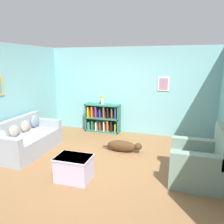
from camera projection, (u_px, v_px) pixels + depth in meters
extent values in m
plane|color=brown|center=(107.00, 162.00, 4.83)|extent=(14.00, 14.00, 0.00)
cube|color=#7AB7BC|center=(130.00, 91.00, 6.64)|extent=(5.60, 0.10, 2.60)
cube|color=silver|center=(164.00, 84.00, 6.24)|extent=(0.32, 0.02, 0.40)
cube|color=#A37089|center=(163.00, 84.00, 6.23)|extent=(0.24, 0.01, 0.32)
cube|color=#7AB7BC|center=(6.00, 99.00, 5.26)|extent=(0.10, 5.00, 2.60)
cube|color=#9399A3|center=(29.00, 143.00, 5.34)|extent=(0.85, 1.73, 0.43)
cube|color=#9399A3|center=(16.00, 126.00, 5.34)|extent=(0.16, 1.73, 0.39)
cube|color=#9399A3|center=(4.00, 142.00, 4.54)|extent=(0.85, 0.16, 0.21)
cube|color=#9399A3|center=(46.00, 123.00, 5.99)|extent=(0.85, 0.16, 0.21)
ellipsoid|color=beige|center=(1.00, 137.00, 4.76)|extent=(0.14, 0.29, 0.29)
ellipsoid|color=tan|center=(14.00, 131.00, 5.13)|extent=(0.14, 0.29, 0.29)
ellipsoid|color=tan|center=(25.00, 126.00, 5.51)|extent=(0.14, 0.30, 0.30)
ellipsoid|color=slate|center=(35.00, 121.00, 5.88)|extent=(0.14, 0.35, 0.35)
cube|color=#2D6B56|center=(87.00, 117.00, 7.00)|extent=(0.04, 0.30, 0.88)
cube|color=#2D6B56|center=(119.00, 119.00, 6.70)|extent=(0.04, 0.30, 0.88)
cube|color=#2D6B56|center=(104.00, 117.00, 6.98)|extent=(1.10, 0.02, 0.88)
cube|color=#2D6B56|center=(103.00, 131.00, 6.95)|extent=(1.10, 0.30, 0.04)
cube|color=#2D6B56|center=(103.00, 118.00, 6.85)|extent=(1.10, 0.30, 0.04)
cube|color=#2D6B56|center=(102.00, 105.00, 6.76)|extent=(1.10, 0.30, 0.04)
cube|color=#60939E|center=(89.00, 126.00, 7.04)|extent=(0.04, 0.23, 0.27)
cube|color=gold|center=(89.00, 112.00, 6.93)|extent=(0.04, 0.23, 0.32)
cube|color=#287A3D|center=(93.00, 126.00, 7.00)|extent=(0.04, 0.23, 0.30)
cube|color=orange|center=(93.00, 112.00, 6.89)|extent=(0.05, 0.23, 0.33)
cube|color=silver|center=(97.00, 126.00, 6.96)|extent=(0.04, 0.23, 0.27)
cube|color=#7A2D84|center=(97.00, 112.00, 6.86)|extent=(0.04, 0.23, 0.34)
cube|color=brown|center=(100.00, 126.00, 6.93)|extent=(0.03, 0.23, 0.29)
cube|color=#234C9E|center=(101.00, 113.00, 6.83)|extent=(0.03, 0.23, 0.26)
cube|color=silver|center=(105.00, 126.00, 6.88)|extent=(0.03, 0.23, 0.32)
cube|color=brown|center=(105.00, 112.00, 6.78)|extent=(0.04, 0.23, 0.37)
cube|color=orange|center=(108.00, 126.00, 6.84)|extent=(0.04, 0.23, 0.36)
cube|color=black|center=(108.00, 113.00, 6.74)|extent=(0.03, 0.23, 0.34)
cube|color=black|center=(112.00, 126.00, 6.81)|extent=(0.04, 0.23, 0.36)
cube|color=brown|center=(112.00, 113.00, 6.71)|extent=(0.03, 0.23, 0.31)
cube|color=gold|center=(116.00, 128.00, 6.78)|extent=(0.03, 0.23, 0.27)
cube|color=#234C9E|center=(116.00, 113.00, 6.67)|extent=(0.04, 0.23, 0.35)
cube|color=gray|center=(197.00, 169.00, 4.03)|extent=(0.98, 0.95, 0.47)
cube|color=gray|center=(224.00, 145.00, 3.80)|extent=(0.18, 0.95, 0.58)
cube|color=gray|center=(200.00, 161.00, 3.60)|extent=(0.98, 0.18, 0.22)
cube|color=gray|center=(197.00, 144.00, 4.32)|extent=(0.98, 0.18, 0.22)
cube|color=#BCB2D1|center=(74.00, 168.00, 4.07)|extent=(0.63, 0.46, 0.46)
cube|color=silver|center=(73.00, 157.00, 4.02)|extent=(0.66, 0.48, 0.03)
ellipsoid|color=#472D19|center=(122.00, 146.00, 5.38)|extent=(0.73, 0.25, 0.28)
sphere|color=#472D19|center=(138.00, 146.00, 5.25)|extent=(0.18, 0.18, 0.18)
ellipsoid|color=#472D19|center=(106.00, 146.00, 5.55)|extent=(0.20, 0.05, 0.05)
cylinder|color=silver|center=(102.00, 101.00, 6.73)|extent=(0.09, 0.09, 0.20)
sphere|color=yellow|center=(102.00, 96.00, 6.70)|extent=(0.11, 0.11, 0.11)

